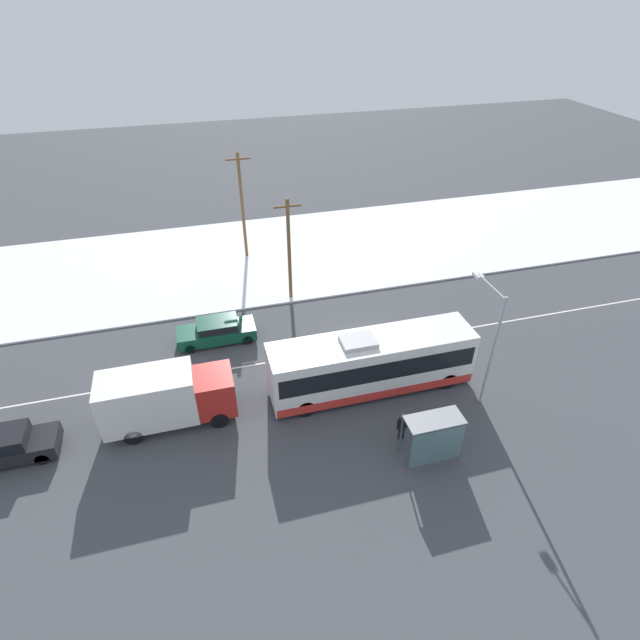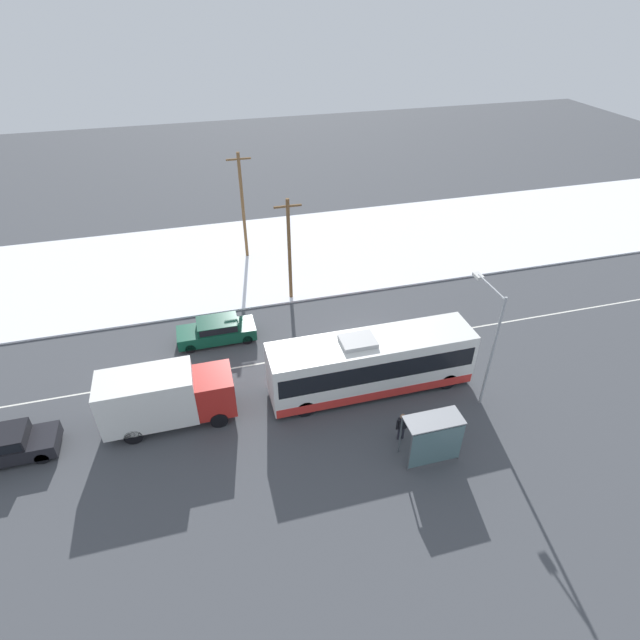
% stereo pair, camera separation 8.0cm
% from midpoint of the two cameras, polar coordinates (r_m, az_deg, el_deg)
% --- Properties ---
extents(ground_plane, '(120.00, 120.00, 0.00)m').
position_cam_midpoint_polar(ground_plane, '(31.10, 5.58, -2.87)').
color(ground_plane, '#424449').
extents(snow_lot, '(80.00, 14.66, 0.12)m').
position_cam_midpoint_polar(snow_lot, '(41.81, -0.66, 8.03)').
color(snow_lot, white).
rests_on(snow_lot, ground_plane).
extents(lane_marking_center, '(60.00, 0.12, 0.00)m').
position_cam_midpoint_polar(lane_marking_center, '(31.10, 5.58, -2.86)').
color(lane_marking_center, silver).
rests_on(lane_marking_center, ground_plane).
extents(city_bus, '(11.08, 2.57, 3.52)m').
position_cam_midpoint_polar(city_bus, '(27.04, 5.81, -4.96)').
color(city_bus, white).
rests_on(city_bus, ground_plane).
extents(box_truck, '(6.47, 2.30, 3.14)m').
position_cam_midpoint_polar(box_truck, '(26.15, -17.41, -8.37)').
color(box_truck, silver).
rests_on(box_truck, ground_plane).
extents(sedan_car, '(4.77, 1.80, 1.49)m').
position_cam_midpoint_polar(sedan_car, '(31.50, -11.77, -1.14)').
color(sedan_car, '#0F4733').
rests_on(sedan_car, ground_plane).
extents(parked_car_near_truck, '(4.54, 1.80, 1.56)m').
position_cam_midpoint_polar(parked_car_near_truck, '(28.21, -32.46, -11.98)').
color(parked_car_near_truck, black).
rests_on(parked_car_near_truck, ground_plane).
extents(pedestrian_at_stop, '(0.60, 0.27, 1.66)m').
position_cam_midpoint_polar(pedestrian_at_stop, '(24.99, 9.32, -11.63)').
color(pedestrian_at_stop, '#23232D').
rests_on(pedestrian_at_stop, ground_plane).
extents(bus_shelter, '(2.67, 1.20, 2.40)m').
position_cam_midpoint_polar(bus_shelter, '(23.90, 12.96, -12.66)').
color(bus_shelter, gray).
rests_on(bus_shelter, ground_plane).
extents(streetlamp, '(0.36, 2.82, 6.68)m').
position_cam_midpoint_polar(streetlamp, '(26.24, 18.72, -1.20)').
color(streetlamp, '#9EA3A8').
rests_on(streetlamp, ground_plane).
extents(utility_pole_roadside, '(1.80, 0.24, 7.36)m').
position_cam_midpoint_polar(utility_pole_roadside, '(33.57, -3.62, 8.10)').
color(utility_pole_roadside, brown).
rests_on(utility_pole_roadside, ground_plane).
extents(utility_pole_snowlot, '(1.80, 0.24, 8.40)m').
position_cam_midpoint_polar(utility_pole_snowlot, '(39.47, -8.94, 12.82)').
color(utility_pole_snowlot, brown).
rests_on(utility_pole_snowlot, ground_plane).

